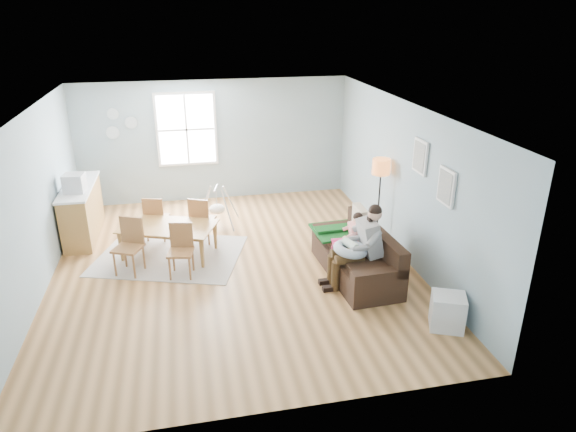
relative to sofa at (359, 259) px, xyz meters
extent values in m
cube|color=brown|center=(-2.00, 0.71, -0.33)|extent=(8.40, 9.40, 0.08)
cube|color=white|center=(-2.00, 0.71, 2.71)|extent=(8.40, 9.40, 0.60)
cube|color=#829EAB|center=(-2.00, 5.37, 1.06)|extent=(8.40, 0.08, 3.90)
cube|color=#829EAB|center=(-2.00, -3.95, 1.06)|extent=(8.40, 0.08, 3.90)
cube|color=#829EAB|center=(2.16, 0.71, 1.06)|extent=(0.08, 9.40, 3.90)
cube|color=white|center=(-2.60, 4.18, 1.36)|extent=(1.32, 0.06, 1.62)
cube|color=white|center=(-2.60, 4.15, 1.36)|extent=(1.20, 0.02, 1.50)
cube|color=white|center=(-2.60, 4.14, 1.36)|extent=(1.20, 0.03, 0.04)
cube|color=white|center=(-2.60, 4.14, 1.36)|extent=(0.04, 0.03, 1.50)
cube|color=white|center=(0.97, -0.79, 1.46)|extent=(0.04, 0.44, 0.54)
cube|color=slate|center=(0.95, -0.79, 1.46)|extent=(0.01, 0.36, 0.46)
cube|color=white|center=(0.97, 0.11, 1.66)|extent=(0.04, 0.44, 0.54)
cube|color=slate|center=(0.95, 0.11, 1.66)|extent=(0.01, 0.36, 0.46)
cylinder|color=#A7BFC9|center=(-4.10, 4.18, 1.76)|extent=(0.24, 0.02, 0.24)
cylinder|color=#A7BFC9|center=(-3.75, 4.18, 1.56)|extent=(0.26, 0.02, 0.26)
cylinder|color=#A7BFC9|center=(-4.15, 4.18, 1.36)|extent=(0.28, 0.02, 0.28)
cube|color=black|center=(-0.06, 0.00, -0.09)|extent=(0.98, 2.07, 0.41)
cube|color=black|center=(0.28, 0.02, 0.32)|extent=(0.31, 2.03, 0.41)
cube|color=black|center=(-0.01, -0.92, 0.19)|extent=(0.88, 0.24, 0.15)
cube|color=black|center=(-0.11, 0.91, 0.19)|extent=(0.88, 0.24, 0.15)
cube|color=#125117|center=(-0.12, 0.67, 0.23)|extent=(0.98, 0.87, 0.04)
cube|color=#B9AB8D|center=(0.18, 0.54, 0.45)|extent=(0.15, 0.48, 0.48)
cube|color=gray|center=(0.05, -0.29, 0.51)|extent=(0.36, 0.45, 0.60)
sphere|color=#E3A68B|center=(0.11, -0.29, 0.91)|extent=(0.22, 0.22, 0.22)
sphere|color=black|center=(0.11, -0.29, 0.96)|extent=(0.21, 0.21, 0.21)
cylinder|color=#372314|center=(-0.31, -0.41, 0.23)|extent=(0.46, 0.17, 0.16)
cylinder|color=#372314|center=(-0.31, -0.19, 0.23)|extent=(0.46, 0.17, 0.16)
cylinder|color=#372314|center=(-0.53, -0.41, -0.04)|extent=(0.13, 0.13, 0.50)
cylinder|color=#372314|center=(-0.53, -0.19, -0.04)|extent=(0.13, 0.13, 0.50)
cube|color=black|center=(-0.61, -0.42, -0.25)|extent=(0.24, 0.11, 0.08)
cube|color=black|center=(-0.61, -0.20, -0.25)|extent=(0.24, 0.11, 0.08)
torus|color=#ADC4D8|center=(-0.26, -0.31, 0.35)|extent=(0.58, 0.57, 0.22)
cylinder|color=silver|center=(-0.26, -0.31, 0.43)|extent=(0.21, 0.32, 0.13)
sphere|color=#E3A68B|center=(-0.30, -0.14, 0.45)|extent=(0.11, 0.11, 0.11)
cube|color=white|center=(-0.02, 0.18, 0.39)|extent=(0.24, 0.27, 0.36)
sphere|color=#E3A68B|center=(0.01, 0.18, 0.64)|extent=(0.17, 0.17, 0.17)
sphere|color=black|center=(0.01, 0.18, 0.67)|extent=(0.17, 0.17, 0.17)
cylinder|color=#F53B86|center=(-0.26, 0.13, 0.23)|extent=(0.30, 0.11, 0.09)
cylinder|color=#F53B86|center=(-0.25, 0.26, 0.23)|extent=(0.30, 0.11, 0.09)
cylinder|color=#F53B86|center=(-0.40, 0.13, 0.06)|extent=(0.08, 0.08, 0.30)
cylinder|color=#F53B86|center=(-0.39, 0.27, 0.06)|extent=(0.08, 0.08, 0.30)
cylinder|color=black|center=(0.79, 1.23, -0.27)|extent=(0.28, 0.28, 0.03)
cylinder|color=black|center=(0.79, 1.23, 0.42)|extent=(0.03, 0.03, 1.41)
cylinder|color=orange|center=(0.79, 1.23, 1.17)|extent=(0.32, 0.32, 0.28)
cube|color=silver|center=(0.70, -1.70, -0.04)|extent=(0.57, 0.54, 0.50)
cube|color=black|center=(0.52, -1.62, -0.04)|extent=(0.16, 0.33, 0.40)
cube|color=#9F9892|center=(-3.08, 1.35, -0.28)|extent=(2.94, 2.56, 0.01)
imported|color=olive|center=(-3.08, 1.35, 0.00)|extent=(1.85, 1.45, 0.57)
cube|color=brown|center=(-3.73, 0.83, 0.17)|extent=(0.56, 0.56, 0.04)
cube|color=brown|center=(-3.65, 1.01, 0.42)|extent=(0.39, 0.20, 0.47)
cylinder|color=brown|center=(-3.95, 0.75, -0.06)|extent=(0.04, 0.04, 0.46)
cylinder|color=brown|center=(-3.64, 0.60, -0.06)|extent=(0.04, 0.04, 0.46)
cylinder|color=brown|center=(-3.81, 1.06, -0.06)|extent=(0.04, 0.04, 0.46)
cylinder|color=brown|center=(-3.50, 0.92, -0.06)|extent=(0.04, 0.04, 0.46)
cube|color=brown|center=(-2.88, 0.55, 0.14)|extent=(0.47, 0.47, 0.04)
cube|color=brown|center=(-2.84, 0.73, 0.38)|extent=(0.38, 0.11, 0.44)
cylinder|color=brown|center=(-3.07, 0.42, -0.08)|extent=(0.04, 0.04, 0.43)
cylinder|color=brown|center=(-2.75, 0.36, -0.08)|extent=(0.04, 0.04, 0.43)
cylinder|color=brown|center=(-3.01, 0.74, -0.08)|extent=(0.04, 0.04, 0.43)
cylinder|color=brown|center=(-2.69, 0.68, -0.08)|extent=(0.04, 0.04, 0.43)
cube|color=brown|center=(-3.29, 2.15, 0.14)|extent=(0.49, 0.49, 0.04)
cube|color=brown|center=(-3.34, 1.98, 0.38)|extent=(0.38, 0.14, 0.44)
cylinder|color=brown|center=(-3.09, 2.26, -0.08)|extent=(0.04, 0.04, 0.43)
cylinder|color=brown|center=(-3.40, 2.35, -0.08)|extent=(0.04, 0.04, 0.43)
cylinder|color=brown|center=(-3.18, 1.95, -0.08)|extent=(0.04, 0.04, 0.43)
cylinder|color=brown|center=(-3.49, 2.04, -0.08)|extent=(0.04, 0.04, 0.43)
cube|color=brown|center=(-2.44, 1.87, 0.15)|extent=(0.54, 0.54, 0.04)
cube|color=brown|center=(-2.52, 1.70, 0.39)|extent=(0.37, 0.20, 0.45)
cylinder|color=brown|center=(-2.22, 1.95, -0.07)|extent=(0.04, 0.04, 0.44)
cylinder|color=brown|center=(-2.53, 2.09, -0.07)|extent=(0.04, 0.04, 0.44)
cylinder|color=brown|center=(-2.36, 1.65, -0.07)|extent=(0.04, 0.04, 0.44)
cylinder|color=brown|center=(-2.66, 1.79, -0.07)|extent=(0.04, 0.04, 0.44)
cube|color=olive|center=(-4.70, 2.60, 0.21)|extent=(0.51, 1.79, 1.00)
cube|color=silver|center=(-4.70, 2.60, 0.72)|extent=(0.55, 1.83, 0.04)
cube|color=#BBBABF|center=(-4.68, 2.25, 0.90)|extent=(0.38, 0.37, 0.33)
cube|color=black|center=(-4.85, 2.27, 0.90)|extent=(0.05, 0.27, 0.23)
cylinder|color=#BBBABF|center=(-2.12, 2.60, 0.50)|extent=(0.14, 0.44, 0.04)
ellipsoid|color=beige|center=(-2.12, 2.60, 0.05)|extent=(0.32, 0.32, 0.20)
cylinder|color=#BBBABF|center=(-2.12, 2.60, 0.27)|extent=(0.01, 0.01, 0.36)
cylinder|color=#BBBABF|center=(-2.43, 2.41, 0.11)|extent=(0.33, 0.24, 0.79)
cylinder|color=#BBBABF|center=(-1.94, 2.30, 0.11)|extent=(0.22, 0.35, 0.79)
cylinder|color=#BBBABF|center=(-2.31, 2.90, 0.11)|extent=(0.22, 0.35, 0.79)
cylinder|color=#BBBABF|center=(-1.82, 2.79, 0.11)|extent=(0.33, 0.24, 0.79)
camera|label=1|loc=(-2.70, -7.16, 3.88)|focal=32.00mm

